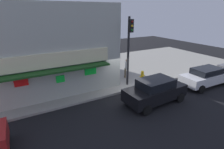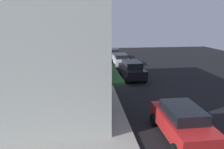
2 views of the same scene
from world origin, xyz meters
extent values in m
plane|color=black|center=(0.00, 0.00, 0.00)|extent=(48.23, 48.23, 0.00)
cube|color=gray|center=(0.00, 5.55, 0.08)|extent=(32.15, 11.11, 0.17)
cube|color=#ADB2A8|center=(-5.06, 6.01, 3.38)|extent=(9.97, 9.78, 6.42)
cube|color=beige|center=(-5.06, 1.05, 3.04)|extent=(7.57, 0.16, 0.95)
cube|color=#194719|center=(-5.06, 0.70, 2.42)|extent=(7.18, 0.90, 0.12)
cube|color=red|center=(-7.25, 1.07, 1.86)|extent=(0.80, 0.08, 0.41)
cube|color=#19E53F|center=(-4.88, 1.07, 1.66)|extent=(0.57, 0.08, 0.48)
cube|color=#19E53F|center=(-2.67, 1.07, 1.84)|extent=(0.89, 0.08, 0.47)
cylinder|color=black|center=(0.57, 0.96, 2.91)|extent=(0.18, 0.18, 5.49)
cube|color=black|center=(0.57, 0.71, 4.99)|extent=(0.32, 0.28, 0.95)
sphere|color=maroon|center=(0.57, 0.56, 5.29)|extent=(0.18, 0.18, 0.18)
sphere|color=yellow|center=(0.57, 0.56, 4.99)|extent=(0.18, 0.18, 0.18)
sphere|color=#0F4C19|center=(0.57, 0.56, 4.69)|extent=(0.18, 0.18, 0.18)
cylinder|color=gold|center=(2.32, 1.19, 0.50)|extent=(0.29, 0.29, 0.66)
sphere|color=gold|center=(2.32, 1.19, 0.90)|extent=(0.25, 0.25, 0.25)
cylinder|color=gold|center=(2.12, 1.19, 0.53)|extent=(0.12, 0.10, 0.10)
cylinder|color=gold|center=(2.53, 1.19, 0.53)|extent=(0.12, 0.10, 0.10)
cylinder|color=#2D2D2D|center=(-1.68, 2.14, 0.55)|extent=(0.60, 0.60, 0.77)
cylinder|color=brown|center=(1.48, 2.31, 0.63)|extent=(0.22, 0.22, 0.92)
cylinder|color=brown|center=(1.31, 2.44, 0.63)|extent=(0.22, 0.22, 0.92)
cube|color=silver|center=(1.40, 2.38, 1.38)|extent=(0.44, 0.47, 0.59)
sphere|color=tan|center=(1.40, 2.38, 1.82)|extent=(0.22, 0.22, 0.22)
cylinder|color=silver|center=(1.54, 2.55, 1.35)|extent=(0.14, 0.14, 0.53)
cylinder|color=silver|center=(1.26, 2.20, 1.35)|extent=(0.14, 0.14, 0.53)
cylinder|color=gray|center=(-5.46, 1.99, 0.35)|extent=(0.40, 0.40, 0.38)
sphere|color=#1E6628|center=(-5.46, 1.99, 0.82)|extent=(0.66, 0.66, 0.66)
cylinder|color=#59595B|center=(-6.91, 1.88, 0.34)|extent=(0.41, 0.41, 0.34)
sphere|color=#195623|center=(-6.91, 1.88, 0.75)|extent=(0.58, 0.58, 0.58)
cube|color=black|center=(0.69, -2.25, 0.74)|extent=(4.49, 2.04, 0.84)
cube|color=black|center=(0.69, -2.25, 1.44)|extent=(2.45, 1.66, 0.56)
cylinder|color=black|center=(2.20, -1.25, 0.32)|extent=(0.65, 0.25, 0.64)
cylinder|color=black|center=(2.28, -3.11, 0.32)|extent=(0.65, 0.25, 0.64)
cylinder|color=black|center=(-0.89, -1.38, 0.32)|extent=(0.65, 0.25, 0.64)
cylinder|color=black|center=(-0.81, -3.24, 0.32)|extent=(0.65, 0.25, 0.64)
cube|color=silver|center=(6.50, -2.10, 0.69)|extent=(4.65, 1.93, 0.75)
cube|color=black|center=(6.50, -2.10, 1.31)|extent=(2.53, 1.57, 0.48)
cylinder|color=black|center=(8.13, -1.28, 0.32)|extent=(0.65, 0.24, 0.64)
cylinder|color=black|center=(4.92, -1.16, 0.32)|extent=(0.65, 0.24, 0.64)
cylinder|color=black|center=(4.86, -2.93, 0.32)|extent=(0.65, 0.24, 0.64)
cylinder|color=black|center=(10.60, -0.94, 0.32)|extent=(0.65, 0.25, 0.64)
camera|label=1|loc=(-7.16, -10.27, 6.03)|focal=27.90mm
camera|label=2|loc=(-18.72, 2.20, 5.64)|focal=32.72mm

